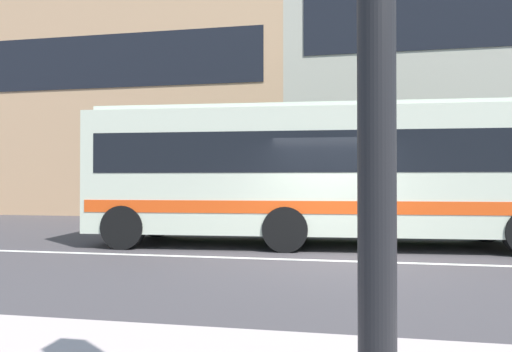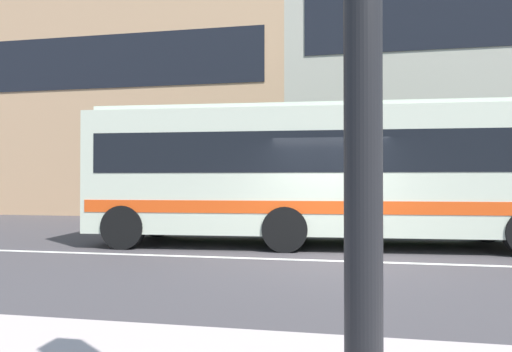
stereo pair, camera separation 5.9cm
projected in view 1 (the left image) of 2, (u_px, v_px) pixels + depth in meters
ground_plane at (330, 261)px, 8.92m from camera, size 160.00×160.00×0.00m
lane_centre_line at (330, 261)px, 8.92m from camera, size 60.00×0.16×0.01m
hedge_row_far at (381, 214)px, 14.16m from camera, size 15.98×1.10×1.07m
apartment_block_left at (106, 101)px, 25.05m from camera, size 20.57×8.84×11.89m
transit_bus at (315, 170)px, 11.13m from camera, size 10.87×3.21×3.32m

